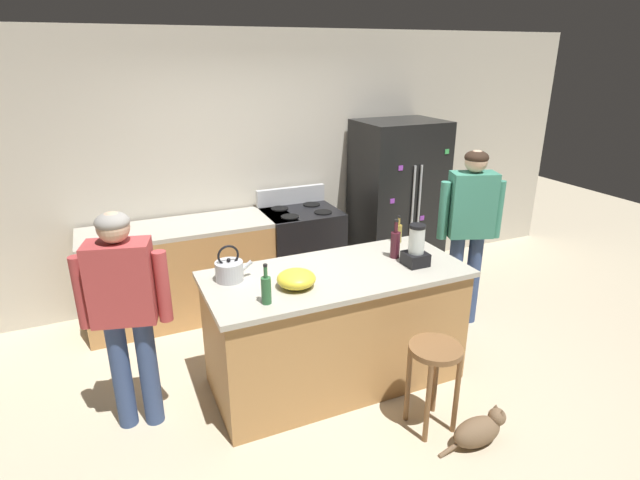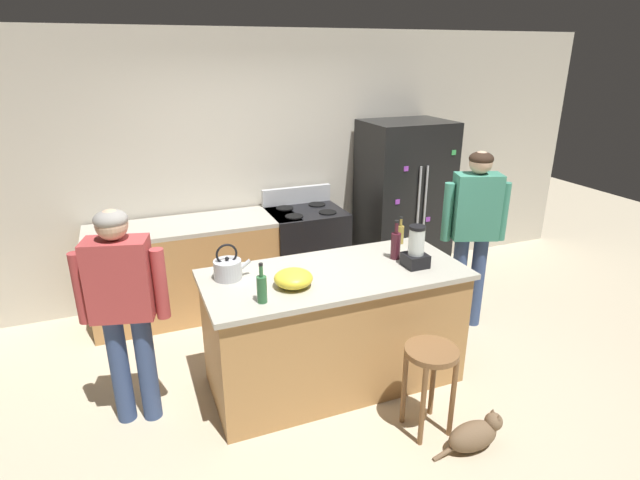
{
  "view_description": "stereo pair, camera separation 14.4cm",
  "coord_description": "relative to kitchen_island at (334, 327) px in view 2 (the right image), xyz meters",
  "views": [
    {
      "loc": [
        -1.5,
        -3.07,
        2.48
      ],
      "look_at": [
        0.0,
        0.3,
        1.09
      ],
      "focal_mm": 28.26,
      "sensor_mm": 36.0,
      "label": 1
    },
    {
      "loc": [
        -1.37,
        -3.13,
        2.48
      ],
      "look_at": [
        0.0,
        0.3,
        1.09
      ],
      "focal_mm": 28.26,
      "sensor_mm": 36.0,
      "label": 2
    }
  ],
  "objects": [
    {
      "name": "ground_plane",
      "position": [
        0.0,
        0.0,
        -0.47
      ],
      "size": [
        14.0,
        14.0,
        0.0
      ],
      "primitive_type": "plane",
      "color": "beige"
    },
    {
      "name": "back_wall",
      "position": [
        0.0,
        1.95,
        0.88
      ],
      "size": [
        8.0,
        0.1,
        2.7
      ],
      "primitive_type": "cube",
      "color": "beige",
      "rests_on": "ground_plane"
    },
    {
      "name": "kitchen_island",
      "position": [
        0.0,
        0.0,
        0.0
      ],
      "size": [
        1.96,
        0.88,
        0.94
      ],
      "color": "#B7844C",
      "rests_on": "ground_plane"
    },
    {
      "name": "back_counter_run",
      "position": [
        -0.8,
        1.55,
        -0.0
      ],
      "size": [
        2.0,
        0.64,
        0.94
      ],
      "color": "#B7844C",
      "rests_on": "ground_plane"
    },
    {
      "name": "refrigerator",
      "position": [
        1.47,
        1.5,
        0.43
      ],
      "size": [
        0.9,
        0.73,
        1.8
      ],
      "color": "black",
      "rests_on": "ground_plane"
    },
    {
      "name": "stove_range",
      "position": [
        0.33,
        1.52,
        0.01
      ],
      "size": [
        0.76,
        0.65,
        1.12
      ],
      "color": "black",
      "rests_on": "ground_plane"
    },
    {
      "name": "person_by_island_left",
      "position": [
        -1.48,
        0.1,
        0.48
      ],
      "size": [
        0.59,
        0.31,
        1.57
      ],
      "color": "#384C7A",
      "rests_on": "ground_plane"
    },
    {
      "name": "person_by_sink_right",
      "position": [
        1.52,
        0.35,
        0.54
      ],
      "size": [
        0.59,
        0.34,
        1.68
      ],
      "color": "#384C7A",
      "rests_on": "ground_plane"
    },
    {
      "name": "bar_stool",
      "position": [
        0.37,
        -0.76,
        0.03
      ],
      "size": [
        0.36,
        0.36,
        0.65
      ],
      "color": "brown",
      "rests_on": "ground_plane"
    },
    {
      "name": "cat",
      "position": [
        0.57,
        -1.04,
        -0.37
      ],
      "size": [
        0.52,
        0.18,
        0.26
      ],
      "color": "brown",
      "rests_on": "ground_plane"
    },
    {
      "name": "blender_appliance",
      "position": [
        0.61,
        -0.13,
        0.61
      ],
      "size": [
        0.17,
        0.17,
        0.32
      ],
      "color": "black",
      "rests_on": "kitchen_island"
    },
    {
      "name": "bottle_vinegar",
      "position": [
        0.75,
        0.35,
        0.56
      ],
      "size": [
        0.06,
        0.06,
        0.24
      ],
      "color": "olive",
      "rests_on": "kitchen_island"
    },
    {
      "name": "bottle_wine",
      "position": [
        0.55,
        0.07,
        0.59
      ],
      "size": [
        0.08,
        0.08,
        0.32
      ],
      "color": "#471923",
      "rests_on": "kitchen_island"
    },
    {
      "name": "bottle_olive_oil",
      "position": [
        -0.63,
        -0.26,
        0.57
      ],
      "size": [
        0.07,
        0.07,
        0.28
      ],
      "color": "#2D6638",
      "rests_on": "kitchen_island"
    },
    {
      "name": "mixing_bowl",
      "position": [
        -0.36,
        -0.12,
        0.53
      ],
      "size": [
        0.27,
        0.27,
        0.12
      ],
      "primitive_type": "ellipsoid",
      "color": "yellow",
      "rests_on": "kitchen_island"
    },
    {
      "name": "tea_kettle",
      "position": [
        -0.76,
        0.18,
        0.55
      ],
      "size": [
        0.28,
        0.2,
        0.27
      ],
      "color": "#B7BABF",
      "rests_on": "kitchen_island"
    }
  ]
}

